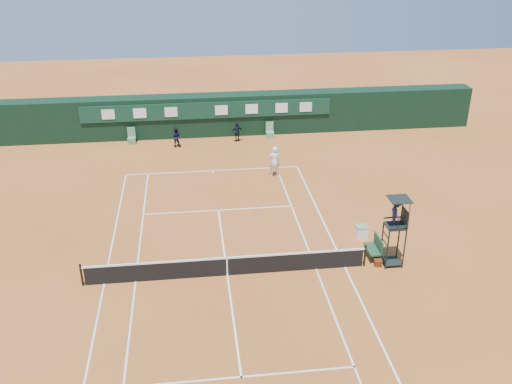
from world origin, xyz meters
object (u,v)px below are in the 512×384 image
player_bench (375,246)px  umpire_chair (396,218)px  cooler (361,231)px  tennis_net (227,266)px  player (274,161)px

player_bench → umpire_chair: bearing=-48.5°
player_bench → cooler: size_ratio=1.86×
umpire_chair → cooler: size_ratio=5.30×
umpire_chair → player_bench: umpire_chair is taller
tennis_net → umpire_chair: 7.93m
umpire_chair → player: size_ratio=1.74×
tennis_net → player: 11.29m
cooler → player: bearing=111.9°
player_bench → cooler: player_bench is taller
umpire_chair → tennis_net: bearing=-180.0°
umpire_chair → cooler: bearing=104.7°
player_bench → cooler: (-0.09, 1.93, -0.27)m
umpire_chair → player_bench: size_ratio=2.85×
tennis_net → umpire_chair: bearing=0.0°
umpire_chair → cooler: 3.42m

